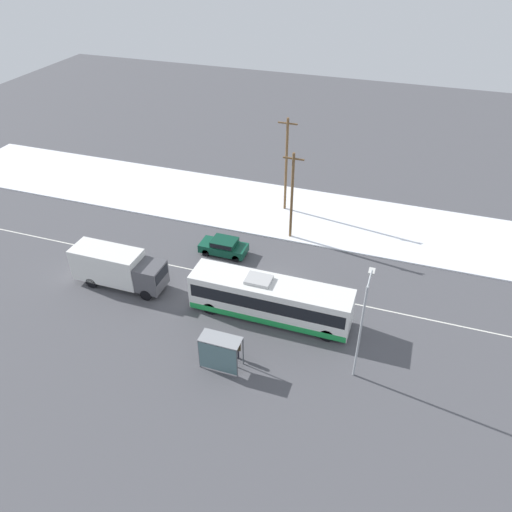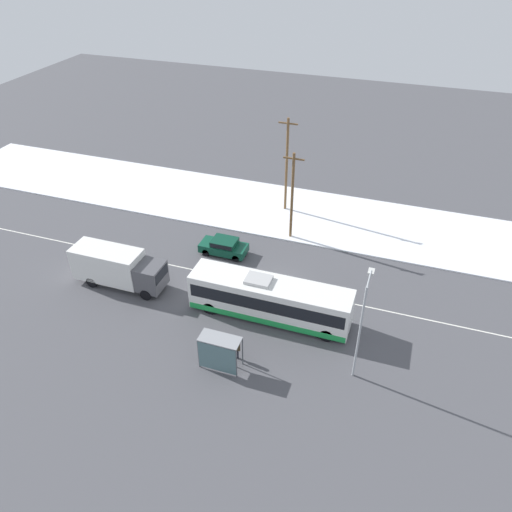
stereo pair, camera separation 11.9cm
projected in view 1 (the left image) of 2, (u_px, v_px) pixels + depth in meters
ground_plane at (274, 287)px, 39.21m from camera, size 120.00×120.00×0.00m
snow_lot at (310, 215)px, 48.23m from camera, size 80.00×10.04×0.12m
lane_marking_center at (274, 287)px, 39.21m from camera, size 60.00×0.12×0.00m
city_bus at (270, 299)px, 35.53m from camera, size 11.66×2.57×3.24m
box_truck at (117, 267)px, 38.52m from camera, size 7.39×2.30×3.08m
sedan_car at (224, 246)px, 42.56m from camera, size 4.04×1.80×1.41m
pedestrian_at_stop at (236, 347)px, 32.46m from camera, size 0.60×0.27×1.67m
bus_shelter at (219, 350)px, 31.34m from camera, size 2.66×1.20×2.40m
streetlamp at (363, 318)px, 29.58m from camera, size 0.36×2.18×7.18m
utility_pole_roadside at (292, 195)px, 42.72m from camera, size 1.80×0.24×8.13m
utility_pole_snowlot at (286, 164)px, 46.51m from camera, size 1.80×0.24×9.26m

